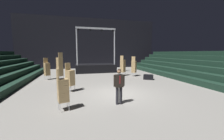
% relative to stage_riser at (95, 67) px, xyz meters
% --- Properties ---
extents(ground_plane, '(22.00, 30.00, 0.10)m').
position_rel_stage_riser_xyz_m(ground_plane, '(0.00, -10.02, -0.68)').
color(ground_plane, slate).
extents(arena_end_wall, '(22.00, 0.30, 8.00)m').
position_rel_stage_riser_xyz_m(arena_end_wall, '(0.00, 4.98, 3.37)').
color(arena_end_wall, black).
rests_on(arena_end_wall, ground_plane).
extents(bleacher_bank_right, '(4.50, 24.00, 2.70)m').
position_rel_stage_riser_xyz_m(bleacher_bank_right, '(8.75, -9.02, 0.72)').
color(bleacher_bank_right, black).
rests_on(bleacher_bank_right, ground_plane).
extents(stage_riser, '(5.10, 2.74, 5.52)m').
position_rel_stage_riser_xyz_m(stage_riser, '(0.00, 0.00, 0.00)').
color(stage_riser, black).
rests_on(stage_riser, ground_plane).
extents(man_with_tie, '(0.57, 0.24, 1.78)m').
position_rel_stage_riser_xyz_m(man_with_tie, '(-0.50, -11.78, 0.38)').
color(man_with_tie, black).
rests_on(man_with_tie, ground_plane).
extents(chair_stack_front_left, '(0.62, 0.62, 2.14)m').
position_rel_stage_riser_xyz_m(chair_stack_front_left, '(3.56, -4.31, 0.44)').
color(chair_stack_front_left, '#B2B5BA').
rests_on(chair_stack_front_left, ground_plane).
extents(chair_stack_front_right, '(0.61, 0.61, 2.22)m').
position_rel_stage_riser_xyz_m(chair_stack_front_right, '(2.49, -3.75, 0.48)').
color(chair_stack_front_right, '#B2B5BA').
rests_on(chair_stack_front_right, ground_plane).
extents(chair_stack_mid_left, '(0.61, 0.61, 2.56)m').
position_rel_stage_riser_xyz_m(chair_stack_mid_left, '(-3.93, -4.63, 0.65)').
color(chair_stack_mid_left, '#B2B5BA').
rests_on(chair_stack_mid_left, ground_plane).
extents(chair_stack_mid_right, '(0.62, 0.62, 1.88)m').
position_rel_stage_riser_xyz_m(chair_stack_mid_right, '(-2.91, -8.77, 0.31)').
color(chair_stack_mid_right, '#B2B5BA').
rests_on(chair_stack_mid_right, ground_plane).
extents(chair_stack_mid_centre, '(0.54, 0.54, 1.88)m').
position_rel_stage_riser_xyz_m(chair_stack_mid_centre, '(-3.11, -11.85, 0.31)').
color(chair_stack_mid_centre, '#B2B5BA').
rests_on(chair_stack_mid_centre, ground_plane).
extents(chair_stack_rear_left, '(0.61, 0.61, 2.05)m').
position_rel_stage_riser_xyz_m(chair_stack_rear_left, '(-5.14, -4.00, 0.40)').
color(chair_stack_rear_left, '#B2B5BA').
rests_on(chair_stack_rear_left, ground_plane).
extents(equipment_road_case, '(1.08, 0.99, 0.45)m').
position_rel_stage_riser_xyz_m(equipment_road_case, '(4.16, -6.38, -0.40)').
color(equipment_road_case, black).
rests_on(equipment_road_case, ground_plane).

